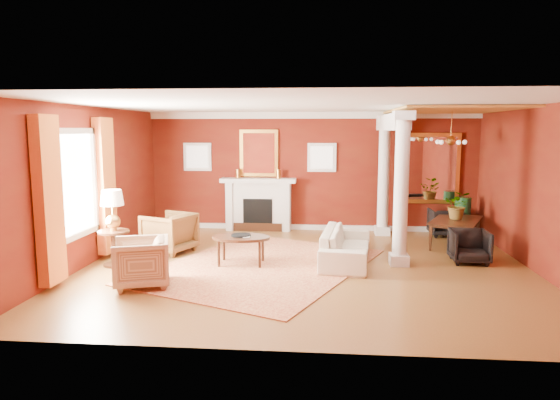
# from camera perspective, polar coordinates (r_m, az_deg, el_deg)

# --- Properties ---
(ground) EXTENTS (8.00, 8.00, 0.00)m
(ground) POSITION_cam_1_polar(r_m,az_deg,el_deg) (9.13, 2.98, -7.67)
(ground) COLOR brown
(ground) RESTS_ON ground
(room_shell) EXTENTS (8.04, 7.04, 2.92)m
(room_shell) POSITION_cam_1_polar(r_m,az_deg,el_deg) (8.81, 3.08, 5.08)
(room_shell) COLOR #5E1C0D
(room_shell) RESTS_ON ground
(fireplace) EXTENTS (1.85, 0.42, 1.29)m
(fireplace) POSITION_cam_1_polar(r_m,az_deg,el_deg) (12.35, -2.48, -0.48)
(fireplace) COLOR silver
(fireplace) RESTS_ON ground
(overmantel_mirror) EXTENTS (0.95, 0.07, 1.15)m
(overmantel_mirror) POSITION_cam_1_polar(r_m,az_deg,el_deg) (12.36, -2.43, 5.37)
(overmantel_mirror) COLOR gold
(overmantel_mirror) RESTS_ON fireplace
(flank_window_left) EXTENTS (0.70, 0.07, 0.70)m
(flank_window_left) POSITION_cam_1_polar(r_m,az_deg,el_deg) (12.67, -9.41, 4.88)
(flank_window_left) COLOR silver
(flank_window_left) RESTS_ON room_shell
(flank_window_right) EXTENTS (0.70, 0.07, 0.70)m
(flank_window_right) POSITION_cam_1_polar(r_m,az_deg,el_deg) (12.27, 4.80, 4.87)
(flank_window_right) COLOR silver
(flank_window_right) RESTS_ON room_shell
(left_window) EXTENTS (0.21, 2.55, 2.60)m
(left_window) POSITION_cam_1_polar(r_m,az_deg,el_deg) (9.26, -21.95, 0.96)
(left_window) COLOR white
(left_window) RESTS_ON room_shell
(column_front) EXTENTS (0.36, 0.36, 2.80)m
(column_front) POSITION_cam_1_polar(r_m,az_deg,el_deg) (9.26, 13.69, 1.33)
(column_front) COLOR silver
(column_front) RESTS_ON ground
(column_back) EXTENTS (0.36, 0.36, 2.80)m
(column_back) POSITION_cam_1_polar(r_m,az_deg,el_deg) (11.92, 11.77, 2.84)
(column_back) COLOR silver
(column_back) RESTS_ON ground
(header_beam) EXTENTS (0.30, 3.20, 0.32)m
(header_beam) POSITION_cam_1_polar(r_m,az_deg,el_deg) (10.78, 12.63, 8.63)
(header_beam) COLOR silver
(header_beam) RESTS_ON column_front
(amber_ceiling) EXTENTS (2.30, 3.40, 0.04)m
(amber_ceiling) POSITION_cam_1_polar(r_m,az_deg,el_deg) (10.85, 18.89, 9.71)
(amber_ceiling) COLOR #C88C3A
(amber_ceiling) RESTS_ON room_shell
(dining_mirror) EXTENTS (1.30, 0.07, 1.70)m
(dining_mirror) POSITION_cam_1_polar(r_m,az_deg,el_deg) (12.55, 17.00, 3.47)
(dining_mirror) COLOR gold
(dining_mirror) RESTS_ON room_shell
(chandelier) EXTENTS (0.60, 0.62, 0.75)m
(chandelier) POSITION_cam_1_polar(r_m,az_deg,el_deg) (10.91, 18.94, 6.43)
(chandelier) COLOR #C0883C
(chandelier) RESTS_ON room_shell
(crown_trim) EXTENTS (8.00, 0.08, 0.16)m
(crown_trim) POSITION_cam_1_polar(r_m,az_deg,el_deg) (12.26, 3.67, 9.64)
(crown_trim) COLOR silver
(crown_trim) RESTS_ON room_shell
(base_trim) EXTENTS (8.00, 0.08, 0.12)m
(base_trim) POSITION_cam_1_polar(r_m,az_deg,el_deg) (12.49, 3.56, -3.12)
(base_trim) COLOR silver
(base_trim) RESTS_ON ground
(rug) EXTENTS (4.71, 5.28, 0.02)m
(rug) POSITION_cam_1_polar(r_m,az_deg,el_deg) (9.18, -2.07, -7.53)
(rug) COLOR maroon
(rug) RESTS_ON ground
(sofa) EXTENTS (0.85, 2.18, 0.83)m
(sofa) POSITION_cam_1_polar(r_m,az_deg,el_deg) (9.48, 7.57, -4.57)
(sofa) COLOR beige
(sofa) RESTS_ON ground
(armchair_leopard) EXTENTS (1.08, 1.11, 0.89)m
(armchair_leopard) POSITION_cam_1_polar(r_m,az_deg,el_deg) (10.37, -12.55, -3.44)
(armchair_leopard) COLOR black
(armchair_leopard) RESTS_ON ground
(armchair_stripe) EXTENTS (0.99, 1.03, 0.85)m
(armchair_stripe) POSITION_cam_1_polar(r_m,az_deg,el_deg) (8.24, -15.59, -6.63)
(armchair_stripe) COLOR tan
(armchair_stripe) RESTS_ON ground
(coffee_table) EXTENTS (1.06, 1.06, 0.53)m
(coffee_table) POSITION_cam_1_polar(r_m,az_deg,el_deg) (9.20, -4.47, -4.43)
(coffee_table) COLOR black
(coffee_table) RESTS_ON ground
(coffee_book) EXTENTS (0.18, 0.02, 0.25)m
(coffee_book) POSITION_cam_1_polar(r_m,az_deg,el_deg) (9.12, -4.57, -3.44)
(coffee_book) COLOR black
(coffee_book) RESTS_ON coffee_table
(side_table) EXTENTS (0.56, 0.56, 1.40)m
(side_table) POSITION_cam_1_polar(r_m,az_deg,el_deg) (9.51, -18.57, -1.71)
(side_table) COLOR black
(side_table) RESTS_ON ground
(dining_table) EXTENTS (1.16, 1.70, 0.90)m
(dining_table) POSITION_cam_1_polar(r_m,az_deg,el_deg) (11.33, 19.59, -2.72)
(dining_table) COLOR black
(dining_table) RESTS_ON ground
(dining_chair_near) EXTENTS (0.68, 0.64, 0.68)m
(dining_chair_near) POSITION_cam_1_polar(r_m,az_deg,el_deg) (9.98, 20.84, -4.81)
(dining_chair_near) COLOR black
(dining_chair_near) RESTS_ON ground
(dining_chair_far) EXTENTS (0.70, 0.66, 0.71)m
(dining_chair_far) POSITION_cam_1_polar(r_m,az_deg,el_deg) (12.31, 18.32, -2.29)
(dining_chair_far) COLOR black
(dining_chair_far) RESTS_ON ground
(green_urn) EXTENTS (0.40, 0.40, 0.95)m
(green_urn) POSITION_cam_1_polar(r_m,az_deg,el_deg) (12.25, 20.10, -2.32)
(green_urn) COLOR #133D1E
(green_urn) RESTS_ON ground
(potted_plant) EXTENTS (0.69, 0.73, 0.47)m
(potted_plant) POSITION_cam_1_polar(r_m,az_deg,el_deg) (11.30, 19.72, 0.77)
(potted_plant) COLOR #26591E
(potted_plant) RESTS_ON dining_table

